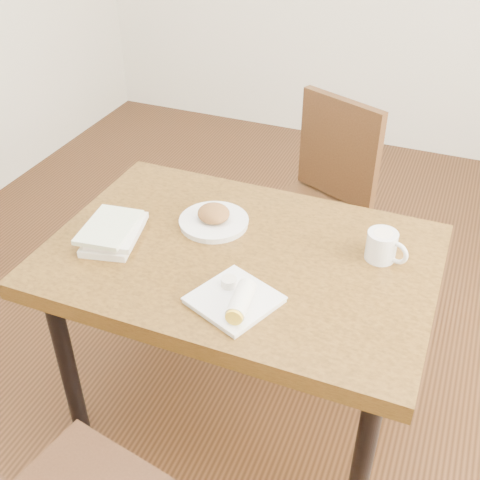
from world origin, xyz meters
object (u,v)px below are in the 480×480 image
at_px(coffee_mug, 383,246).
at_px(book_stack, 113,232).
at_px(table, 240,273).
at_px(plate_scone, 214,219).
at_px(plate_burrito, 236,300).
at_px(chair_far, 320,195).

height_order(coffee_mug, book_stack, coffee_mug).
xyz_separation_m(table, plate_scone, (-0.14, 0.12, 0.11)).
bearing_deg(plate_scone, table, -38.96).
xyz_separation_m(coffee_mug, book_stack, (-0.84, -0.23, -0.02)).
relative_size(table, coffee_mug, 8.92).
distance_m(plate_scone, book_stack, 0.34).
bearing_deg(table, book_stack, -167.60).
bearing_deg(plate_burrito, chair_far, 91.46).
height_order(chair_far, plate_scone, chair_far).
bearing_deg(plate_scone, plate_burrito, -57.21).
relative_size(table, plate_scone, 5.18).
bearing_deg(plate_burrito, table, 109.62).
relative_size(plate_burrito, book_stack, 1.08).
distance_m(coffee_mug, plate_burrito, 0.51).
xyz_separation_m(table, book_stack, (-0.41, -0.09, 0.11)).
distance_m(table, coffee_mug, 0.47).
bearing_deg(coffee_mug, book_stack, -164.63).
xyz_separation_m(table, chair_far, (0.06, 0.77, -0.12)).
bearing_deg(table, chair_far, 85.58).
height_order(table, coffee_mug, coffee_mug).
bearing_deg(plate_scone, chair_far, 72.76).
height_order(chair_far, coffee_mug, chair_far).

